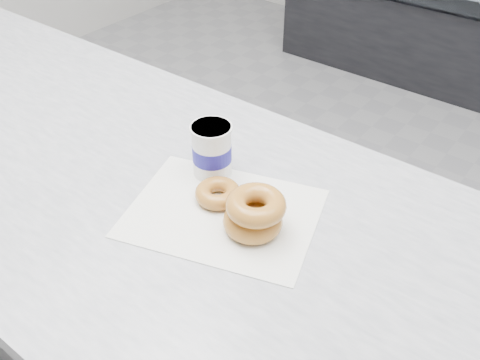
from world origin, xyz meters
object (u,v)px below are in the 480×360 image
(donut_single, at_px, (218,193))
(donut_stack, at_px, (254,213))
(counter, at_px, (162,323))
(coffee_cup, at_px, (212,150))

(donut_single, distance_m, donut_stack, 0.11)
(donut_single, height_order, donut_stack, donut_stack)
(counter, bearing_deg, donut_stack, 5.66)
(donut_stack, distance_m, coffee_cup, 0.19)
(donut_single, xyz_separation_m, coffee_cup, (-0.06, 0.06, 0.04))
(counter, height_order, donut_single, donut_single)
(donut_single, relative_size, coffee_cup, 0.79)
(donut_single, height_order, coffee_cup, coffee_cup)
(counter, height_order, donut_stack, donut_stack)
(donut_stack, bearing_deg, coffee_cup, 153.21)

